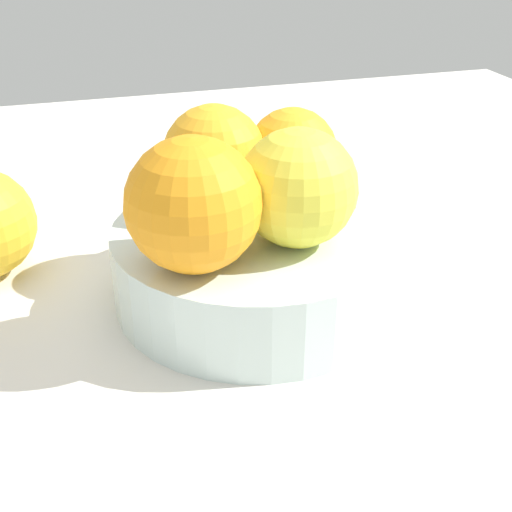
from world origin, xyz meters
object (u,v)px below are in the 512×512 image
Objects in this scene: fruit_bowl at (256,264)px; orange_in_bowl_0 at (193,205)px; orange_in_bowl_2 at (292,153)px; orange_in_bowl_3 at (214,157)px; orange_in_bowl_1 at (298,188)px.

orange_in_bowl_0 is (-4.95, -3.93, 6.87)cm from fruit_bowl.
orange_in_bowl_2 is at bearing 43.08° from orange_in_bowl_0.
fruit_bowl is at bearing 38.44° from orange_in_bowl_0.
orange_in_bowl_3 is at bearing -179.59° from orange_in_bowl_2.
orange_in_bowl_0 is 12.38cm from orange_in_bowl_2.
orange_in_bowl_1 is 7.54cm from orange_in_bowl_2.
orange_in_bowl_2 is (9.02, 8.44, -0.75)cm from orange_in_bowl_0.
fruit_bowl is 8.63cm from orange_in_bowl_2.
orange_in_bowl_1 reaches higher than fruit_bowl.
orange_in_bowl_1 is at bearing -106.67° from orange_in_bowl_2.
orange_in_bowl_2 is 5.78cm from orange_in_bowl_3.
orange_in_bowl_3 is (-1.69, 4.47, 6.49)cm from fruit_bowl.
orange_in_bowl_3 is at bearing 116.72° from orange_in_bowl_1.
orange_in_bowl_1 is 1.15× the size of orange_in_bowl_2.
orange_in_bowl_1 reaches higher than orange_in_bowl_3.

